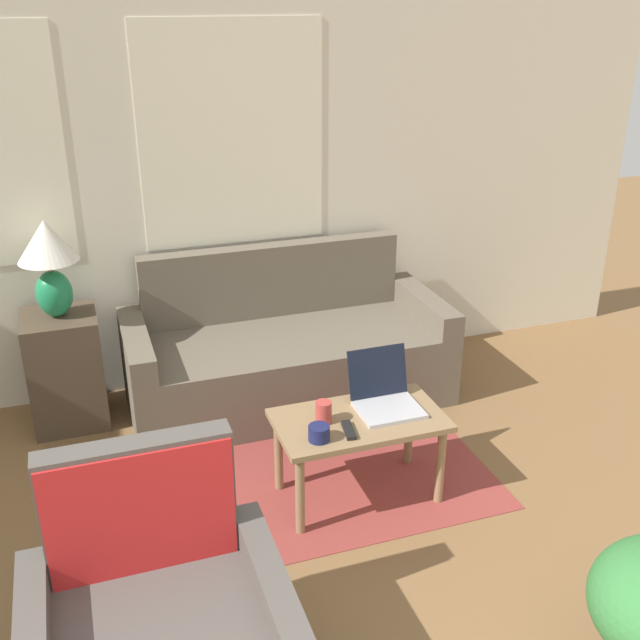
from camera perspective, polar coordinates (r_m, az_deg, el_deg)
name	(u,v)px	position (r m, az deg, el deg)	size (l,w,h in m)	color
wall_back	(122,185)	(4.52, -14.87, 9.94)	(6.96, 0.06, 2.60)	silver
rug	(324,440)	(4.27, 0.30, -9.16)	(1.47, 1.78, 0.01)	brown
couch	(286,355)	(4.61, -2.63, -2.66)	(1.92, 0.81, 0.90)	#665B4C
side_table	(66,369)	(4.54, -18.79, -3.58)	(0.41, 0.41, 0.67)	#4C3D2D
table_lamp	(49,257)	(4.29, -19.97, 4.55)	(0.32, 0.32, 0.55)	#1E8451
coffee_table	(359,429)	(3.66, 3.00, -8.32)	(0.82, 0.46, 0.45)	#8E704C
laptop	(385,395)	(3.70, 4.95, -5.74)	(0.30, 0.32, 0.26)	#B7B7BC
cup_navy	(324,412)	(3.56, 0.28, -7.04)	(0.08, 0.08, 0.11)	#B23D38
cup_yellow	(319,433)	(3.44, -0.08, -8.61)	(0.10, 0.10, 0.07)	#191E4C
tv_remote	(349,430)	(3.51, 2.20, -8.38)	(0.07, 0.15, 0.02)	black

